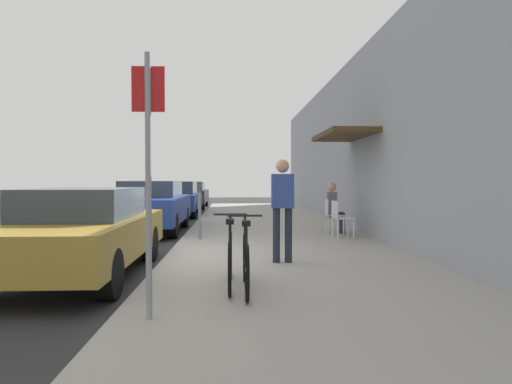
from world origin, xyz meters
TOP-DOWN VIEW (x-y plane):
  - ground_plane at (0.00, 0.00)m, footprint 60.00×60.00m
  - sidewalk_slab at (2.25, 2.00)m, footprint 4.50×32.00m
  - building_facade at (4.64, 2.01)m, footprint 1.40×32.00m
  - parked_car_0 at (-1.10, -1.22)m, footprint 1.80×4.40m
  - parked_car_1 at (-1.10, 4.73)m, footprint 1.80×4.40m
  - parked_car_2 at (-1.10, 10.58)m, footprint 1.80×4.40m
  - parked_car_3 at (-1.10, 15.87)m, footprint 1.80×4.40m
  - parking_meter at (0.45, 2.23)m, footprint 0.12×0.10m
  - street_sign at (0.40, -3.82)m, footprint 0.32×0.06m
  - bicycle_0 at (1.18, -2.50)m, footprint 0.46×1.71m
  - bicycle_1 at (1.38, -2.74)m, footprint 0.46×1.71m
  - cafe_chair_0 at (3.72, 2.32)m, footprint 0.48×0.48m
  - cafe_chair_1 at (3.72, 3.23)m, footprint 0.47×0.47m
  - seated_patron_1 at (3.78, 3.22)m, footprint 0.45×0.38m
  - pedestrian_standing at (2.03, -0.82)m, footprint 0.36×0.22m

SIDE VIEW (x-z plane):
  - ground_plane at x=0.00m, z-range 0.00..0.00m
  - sidewalk_slab at x=2.25m, z-range 0.00..0.12m
  - bicycle_0 at x=1.18m, z-range 0.03..0.93m
  - bicycle_1 at x=1.38m, z-range 0.03..0.93m
  - cafe_chair_0 at x=3.72m, z-range 0.19..1.06m
  - cafe_chair_1 at x=3.72m, z-range 0.19..1.06m
  - parked_car_3 at x=-1.10m, z-range 0.04..1.37m
  - parked_car_0 at x=-1.10m, z-range 0.03..1.38m
  - parked_car_2 at x=-1.10m, z-range 0.02..1.43m
  - parked_car_1 at x=-1.10m, z-range 0.03..1.48m
  - seated_patron_1 at x=3.78m, z-range 0.17..1.46m
  - parking_meter at x=0.45m, z-range 0.23..1.55m
  - pedestrian_standing at x=2.03m, z-range 0.27..1.97m
  - street_sign at x=0.40m, z-range 0.34..2.94m
  - building_facade at x=4.64m, z-range 0.00..4.86m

